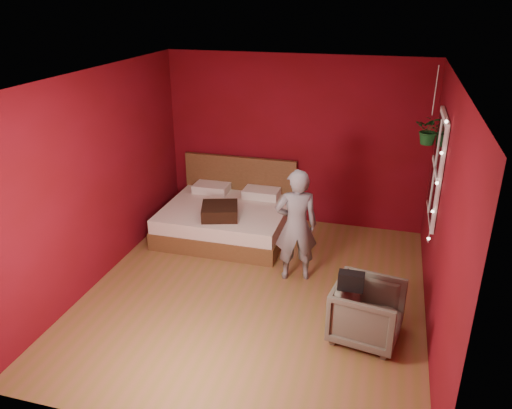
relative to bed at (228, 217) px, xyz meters
The scene contains 10 objects.
floor 1.75m from the bed, 60.51° to the right, with size 4.50×4.50×0.00m, color brown.
room_walls 2.24m from the bed, 60.51° to the right, with size 4.04×4.54×2.62m.
window 3.14m from the bed, 12.18° to the right, with size 0.05×0.97×1.27m.
fairy_lights 3.26m from the bed, 22.08° to the right, with size 0.04×0.04×1.45m.
bed is the anchor object (origin of this frame).
person 1.67m from the bed, 39.10° to the right, with size 0.54×0.35×1.47m, color slate.
armchair 2.99m from the bed, 42.33° to the right, with size 0.68×0.70×0.64m, color #625E4E.
handbag 2.97m from the bed, 46.38° to the right, with size 0.26×0.13×0.19m, color black.
throw_pillow 0.53m from the bed, 85.31° to the right, with size 0.50×0.50×0.18m, color black.
hanging_plant 3.13m from the bed, ahead, with size 0.42×0.39×0.98m.
Camera 1 is at (1.40, -5.01, 3.40)m, focal length 35.00 mm.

